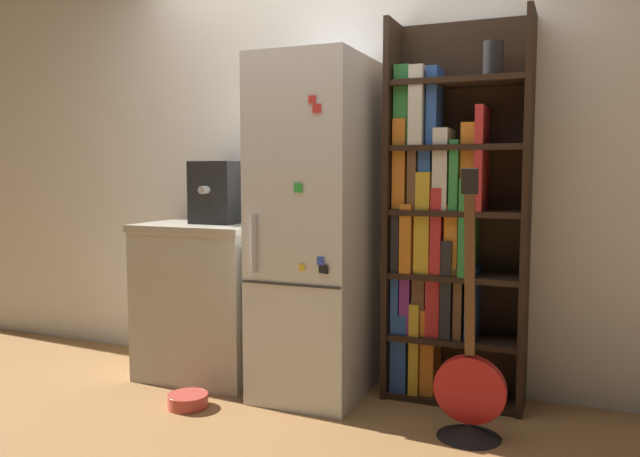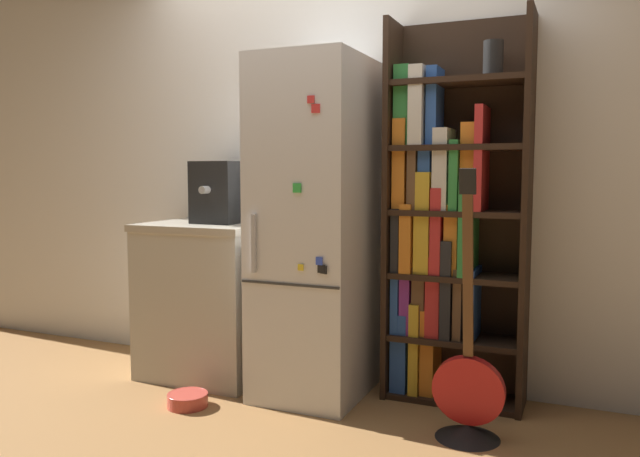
# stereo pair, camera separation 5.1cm
# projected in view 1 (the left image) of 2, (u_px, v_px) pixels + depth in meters

# --- Properties ---
(ground_plane) EXTENTS (16.00, 16.00, 0.00)m
(ground_plane) POSITION_uv_depth(u_px,v_px,m) (307.00, 399.00, 3.37)
(ground_plane) COLOR #A87542
(wall_back) EXTENTS (8.00, 0.05, 2.60)m
(wall_back) POSITION_uv_depth(u_px,v_px,m) (339.00, 159.00, 3.69)
(wall_back) COLOR white
(wall_back) RESTS_ON ground_plane
(refrigerator) EXTENTS (0.55, 0.69, 1.83)m
(refrigerator) POSITION_uv_depth(u_px,v_px,m) (316.00, 229.00, 3.40)
(refrigerator) COLOR silver
(refrigerator) RESTS_ON ground_plane
(bookshelf) EXTENTS (0.73, 0.31, 2.02)m
(bookshelf) POSITION_uv_depth(u_px,v_px,m) (444.00, 226.00, 3.33)
(bookshelf) COLOR black
(bookshelf) RESTS_ON ground_plane
(kitchen_counter) EXTENTS (0.74, 0.62, 0.92)m
(kitchen_counter) POSITION_uv_depth(u_px,v_px,m) (209.00, 299.00, 3.74)
(kitchen_counter) COLOR #BCB7A8
(kitchen_counter) RESTS_ON ground_plane
(espresso_machine) EXTENTS (0.27, 0.37, 0.36)m
(espresso_machine) POSITION_uv_depth(u_px,v_px,m) (221.00, 192.00, 3.70)
(espresso_machine) COLOR black
(espresso_machine) RESTS_ON kitchen_counter
(guitar) EXTENTS (0.33, 0.30, 1.24)m
(guitar) POSITION_uv_depth(u_px,v_px,m) (469.00, 401.00, 2.87)
(guitar) COLOR black
(guitar) RESTS_ON ground_plane
(pet_bowl) EXTENTS (0.21, 0.21, 0.07)m
(pet_bowl) POSITION_uv_depth(u_px,v_px,m) (188.00, 400.00, 3.25)
(pet_bowl) COLOR #D84C3F
(pet_bowl) RESTS_ON ground_plane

